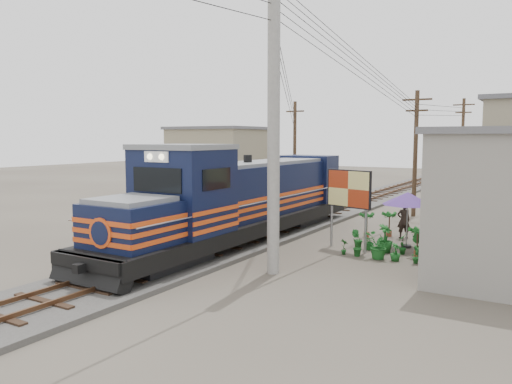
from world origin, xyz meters
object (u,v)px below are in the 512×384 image
Objects in this scene: market_umbrella at (408,199)px; vendor at (404,220)px; billboard at (349,191)px; locomotive at (240,201)px.

market_umbrella reaches higher than vendor.
billboard is 2.47m from market_umbrella.
billboard is 3.91m from vendor.
billboard is at bearing -141.44° from market_umbrella.
vendor is at bearing 108.23° from market_umbrella.
billboard is (4.34, 1.12, 0.56)m from locomotive.
market_umbrella is (1.91, 1.52, -0.35)m from billboard.
vendor is (5.64, 4.48, -0.96)m from locomotive.
billboard reaches higher than market_umbrella.
locomotive is 7.24× the size of market_umbrella.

